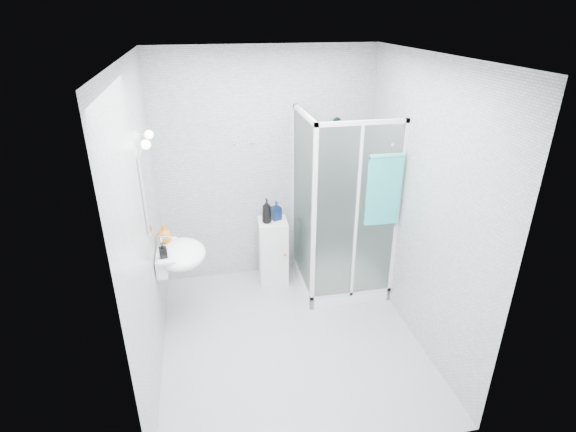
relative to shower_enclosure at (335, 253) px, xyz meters
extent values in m
cube|color=#BABEC1|center=(-0.67, -0.77, 0.85)|extent=(2.40, 2.60, 2.60)
cube|color=#A9ACAE|center=(-0.67, -0.77, -0.44)|extent=(2.40, 2.60, 0.01)
cube|color=silver|center=(-0.67, -0.77, 2.15)|extent=(2.40, 2.60, 0.01)
cube|color=white|center=(0.08, 0.08, -0.39)|extent=(0.90, 0.90, 0.12)
cube|color=silver|center=(-0.35, 0.08, 1.53)|extent=(0.04, 0.90, 0.04)
cube|color=silver|center=(0.08, -0.35, 1.53)|extent=(0.90, 0.04, 0.04)
cube|color=silver|center=(-0.35, -0.35, 0.55)|extent=(0.04, 0.04, 2.00)
cube|color=white|center=(-0.36, 0.08, 0.59)|extent=(0.02, 0.82, 1.84)
cube|color=white|center=(0.08, -0.36, 0.59)|extent=(0.82, 0.02, 1.84)
cube|color=silver|center=(0.08, -0.35, 0.59)|extent=(0.03, 0.04, 1.84)
cylinder|color=silver|center=(0.08, 0.47, 0.90)|extent=(0.02, 0.02, 1.00)
cylinder|color=silver|center=(0.08, 0.44, 1.37)|extent=(0.09, 0.05, 0.09)
cylinder|color=silver|center=(0.13, 0.50, 0.60)|extent=(0.12, 0.04, 0.12)
cylinder|color=silver|center=(0.36, -0.39, 1.33)|extent=(0.03, 0.05, 0.03)
cube|color=white|center=(-1.81, -0.32, 0.30)|extent=(0.10, 0.40, 0.18)
ellipsoid|color=white|center=(-1.63, -0.32, 0.35)|extent=(0.46, 0.56, 0.20)
cube|color=white|center=(-1.75, -0.32, 0.40)|extent=(0.16, 0.50, 0.02)
cylinder|color=silver|center=(-1.81, -0.32, 0.48)|extent=(0.04, 0.04, 0.16)
cylinder|color=silver|center=(-1.76, -0.32, 0.55)|extent=(0.12, 0.02, 0.02)
cube|color=white|center=(-1.85, -0.32, 1.05)|extent=(0.02, 0.60, 0.70)
cylinder|color=silver|center=(-1.84, -0.48, 1.47)|extent=(0.05, 0.04, 0.04)
sphere|color=white|center=(-1.80, -0.48, 1.47)|extent=(0.08, 0.08, 0.08)
cylinder|color=silver|center=(-1.84, -0.16, 1.47)|extent=(0.05, 0.04, 0.04)
sphere|color=white|center=(-1.80, -0.16, 1.47)|extent=(0.08, 0.08, 0.08)
cylinder|color=silver|center=(-1.02, 0.50, 1.17)|extent=(0.02, 0.04, 0.02)
sphere|color=silver|center=(-1.02, 0.48, 1.17)|extent=(0.03, 0.03, 0.03)
cylinder|color=silver|center=(-0.82, 0.50, 1.17)|extent=(0.02, 0.04, 0.02)
sphere|color=silver|center=(-0.82, 0.48, 1.17)|extent=(0.03, 0.03, 0.03)
cube|color=silver|center=(-0.65, 0.29, -0.06)|extent=(0.34, 0.34, 0.77)
cube|color=silver|center=(-0.65, 0.14, -0.06)|extent=(0.29, 0.03, 0.66)
sphere|color=#C5581B|center=(-0.55, 0.12, -0.02)|extent=(0.03, 0.03, 0.03)
cube|color=teal|center=(0.32, -0.40, 0.87)|extent=(0.34, 0.04, 0.70)
cylinder|color=teal|center=(0.32, -0.40, 1.22)|extent=(0.34, 0.05, 0.05)
imported|color=black|center=(-0.72, 0.27, 0.46)|extent=(0.12, 0.12, 0.28)
imported|color=#0B1C44|center=(-0.60, 0.33, 0.43)|extent=(0.12, 0.12, 0.22)
imported|color=#BB6316|center=(-1.78, -0.16, 0.51)|extent=(0.15, 0.15, 0.19)
imported|color=black|center=(-1.78, -0.46, 0.49)|extent=(0.08, 0.08, 0.15)
camera|label=1|loc=(-1.37, -4.15, 2.47)|focal=28.00mm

